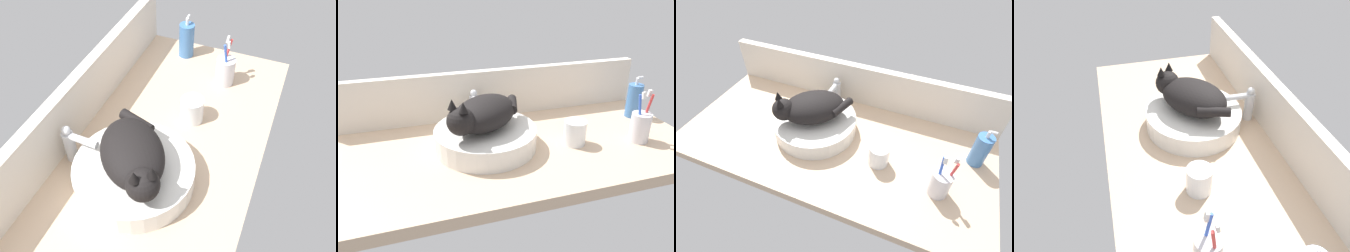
{
  "view_description": "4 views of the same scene",
  "coord_description": "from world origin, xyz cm",
  "views": [
    {
      "loc": [
        -65.53,
        -30.38,
        89.89
      ],
      "look_at": [
        5.69,
        -1.91,
        10.23
      ],
      "focal_mm": 40.0,
      "sensor_mm": 36.0,
      "label": 1
    },
    {
      "loc": [
        -32.04,
        -94.27,
        55.33
      ],
      "look_at": [
        -2.3,
        1.54,
        7.34
      ],
      "focal_mm": 35.0,
      "sensor_mm": 36.0,
      "label": 2
    },
    {
      "loc": [
        33.3,
        -67.81,
        80.16
      ],
      "look_at": [
        5.49,
        -1.29,
        10.82
      ],
      "focal_mm": 28.0,
      "sensor_mm": 36.0,
      "label": 3
    },
    {
      "loc": [
        82.55,
        -25.31,
        76.14
      ],
      "look_at": [
        -1.36,
        -3.9,
        7.07
      ],
      "focal_mm": 35.0,
      "sensor_mm": 36.0,
      "label": 4
    }
  ],
  "objects": [
    {
      "name": "sink_basin",
      "position": [
        -9.3,
        2.46,
        3.56
      ],
      "size": [
        34.63,
        34.63,
        7.13
      ],
      "primitive_type": "cylinder",
      "color": "silver",
      "rests_on": "ground_plane"
    },
    {
      "name": "faucet",
      "position": [
        -8.63,
        22.65,
        7.3
      ],
      "size": [
        3.6,
        11.83,
        13.6
      ],
      "color": "silver",
      "rests_on": "ground_plane"
    },
    {
      "name": "toothbrush_cup",
      "position": [
        43.84,
        -9.18,
        5.5
      ],
      "size": [
        6.93,
        6.93,
        18.68
      ],
      "color": "silver",
      "rests_on": "ground_plane"
    },
    {
      "name": "soap_dispenser",
      "position": [
        55.28,
        10.0,
        6.97
      ],
      "size": [
        5.95,
        5.95,
        17.02
      ],
      "color": "#3F72B2",
      "rests_on": "ground_plane"
    },
    {
      "name": "backsplash_panel",
      "position": [
        0.0,
        28.59,
        9.7
      ],
      "size": [
        128.46,
        3.6,
        19.4
      ],
      "primitive_type": "cube",
      "color": "silver",
      "rests_on": "ground_plane"
    },
    {
      "name": "cat",
      "position": [
        -10.32,
        1.55,
        12.88
      ],
      "size": [
        30.14,
        28.89,
        14.0
      ],
      "color": "black",
      "rests_on": "sink_basin"
    },
    {
      "name": "ground_plane",
      "position": [
        0.0,
        0.0,
        -2.0
      ],
      "size": [
        128.46,
        60.78,
        4.0
      ],
      "primitive_type": "cube",
      "color": "tan"
    },
    {
      "name": "water_glass",
      "position": [
        20.95,
        -4.4,
        3.77
      ],
      "size": [
        7.74,
        7.74,
        8.59
      ],
      "color": "white",
      "rests_on": "ground_plane"
    }
  ]
}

